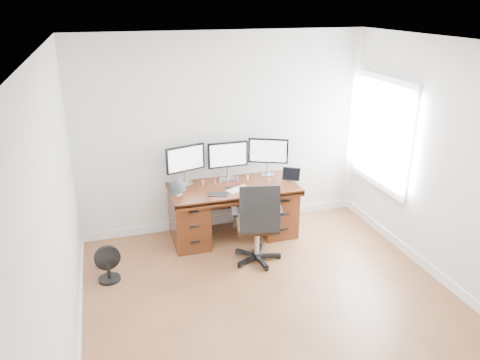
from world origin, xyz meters
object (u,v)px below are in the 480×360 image
object	(u,v)px
floor_fan	(108,264)
monitor_center	(228,156)
office_chair	(257,236)
desk	(233,209)
keyboard	(238,189)

from	to	relation	value
floor_fan	monitor_center	size ratio (longest dim) A/B	0.79
office_chair	monitor_center	distance (m)	1.23
desk	monitor_center	xyz separation A→B (m)	(0.00, 0.24, 0.68)
floor_fan	keyboard	size ratio (longest dim) A/B	1.40
floor_fan	desk	bearing A→B (deg)	10.84
monitor_center	keyboard	size ratio (longest dim) A/B	1.77
floor_fan	keyboard	world-z (taller)	keyboard
desk	keyboard	xyz separation A→B (m)	(0.02, -0.17, 0.36)
desk	floor_fan	size ratio (longest dim) A/B	3.91
office_chair	keyboard	distance (m)	0.71
desk	monitor_center	bearing A→B (deg)	90.00
monitor_center	office_chair	bearing A→B (deg)	-84.80
desk	monitor_center	distance (m)	0.72
desk	keyboard	bearing A→B (deg)	-82.67
floor_fan	monitor_center	distance (m)	2.09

